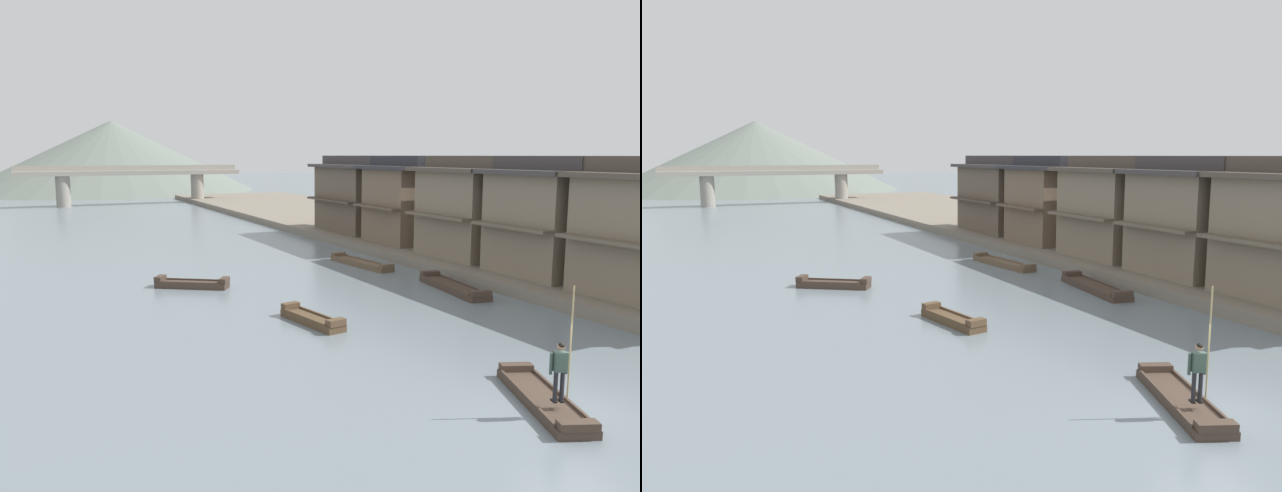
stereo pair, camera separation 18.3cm
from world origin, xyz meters
TOP-DOWN VIEW (x-y plane):
  - ground_plane at (0.00, 0.00)m, footprint 400.00×400.00m
  - riverbank_right at (16.69, 30.00)m, footprint 18.00×110.00m
  - boat_foreground_poled at (-0.50, 0.71)m, footprint 2.68×4.43m
  - boatman_person at (-0.81, -0.10)m, footprint 0.55×0.34m
  - boat_moored_nearest at (-5.57, 19.48)m, footprint 3.61×2.83m
  - boat_moored_second at (6.12, 13.14)m, footprint 1.89×5.46m
  - boat_moored_third at (5.33, 21.18)m, footprint 1.60×5.46m
  - boat_moored_far at (-2.83, 10.72)m, footprint 1.44×3.63m
  - house_waterfront_second at (11.81, 12.33)m, footprint 6.32×5.98m
  - house_waterfront_tall at (11.94, 18.48)m, footprint 6.58×6.49m
  - house_waterfront_narrow at (11.66, 25.49)m, footprint 6.03×6.17m
  - house_waterfront_far at (11.64, 32.67)m, footprint 5.98×8.21m
  - stone_bridge at (0.00, 75.50)m, footprint 29.66×2.40m
  - hill_far_west at (1.91, 112.85)m, footprint 53.92×53.92m

SIDE VIEW (x-z plane):
  - ground_plane at x=0.00m, z-range 0.00..0.00m
  - boat_foreground_poled at x=-0.50m, z-range -0.07..0.36m
  - boat_moored_third at x=5.33m, z-range -0.09..0.40m
  - boat_moored_second at x=6.12m, z-range -0.09..0.44m
  - boat_moored_far at x=-2.83m, z-range -0.08..0.46m
  - boat_moored_nearest at x=-5.57m, z-range -0.09..0.48m
  - riverbank_right at x=16.69m, z-range 0.00..0.57m
  - boatman_person at x=-0.81m, z-range -0.08..2.96m
  - house_waterfront_far at x=11.64m, z-range 0.49..6.63m
  - house_waterfront_tall at x=11.94m, z-range 0.50..6.64m
  - house_waterfront_narrow at x=11.66m, z-range 0.51..6.65m
  - house_waterfront_second at x=11.81m, z-range 0.51..6.65m
  - stone_bridge at x=0.00m, z-range 0.92..6.27m
  - hill_far_west at x=1.91m, z-range 0.00..13.29m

